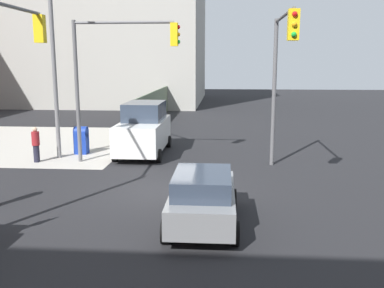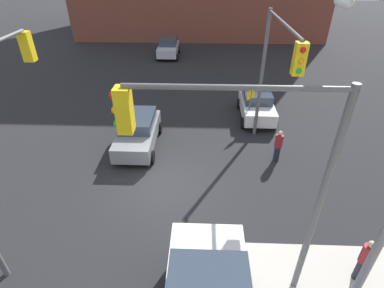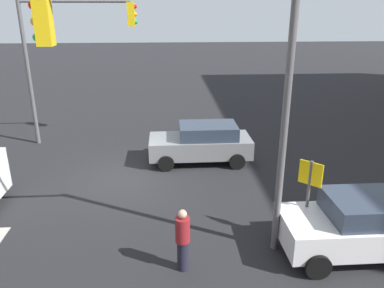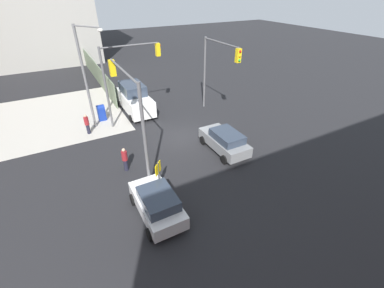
{
  "view_description": "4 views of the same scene",
  "coord_description": "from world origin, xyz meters",
  "px_view_note": "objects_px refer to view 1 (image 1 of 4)",
  "views": [
    {
      "loc": [
        -14.87,
        -2.26,
        4.66
      ],
      "look_at": [
        -0.72,
        -1.21,
        1.93
      ],
      "focal_mm": 40.0,
      "sensor_mm": 36.0,
      "label": 1
    },
    {
      "loc": [
        10.0,
        1.58,
        8.61
      ],
      "look_at": [
        -0.73,
        1.16,
        1.68
      ],
      "focal_mm": 28.0,
      "sensor_mm": 36.0,
      "label": 2
    },
    {
      "loc": [
        -1.7,
        12.89,
        6.11
      ],
      "look_at": [
        -2.53,
        0.73,
        1.67
      ],
      "focal_mm": 35.0,
      "sensor_mm": 36.0,
      "label": 3
    },
    {
      "loc": [
        -15.76,
        7.79,
        10.29
      ],
      "look_at": [
        -2.63,
        0.69,
        1.0
      ],
      "focal_mm": 24.0,
      "sensor_mm": 36.0,
      "label": 4
    }
  ],
  "objects_px": {
    "traffic_signal_ne_corner": "(115,63)",
    "pedestrian_crossing": "(36,144)",
    "traffic_signal_se_corner": "(281,63)",
    "sedan_gray": "(203,197)",
    "street_lamp_corner": "(56,61)",
    "van_white_delivery": "(144,129)",
    "mailbox_blue": "(81,139)"
  },
  "relations": [
    {
      "from": "traffic_signal_se_corner",
      "to": "pedestrian_crossing",
      "type": "distance_m",
      "value": 11.73
    },
    {
      "from": "sedan_gray",
      "to": "van_white_delivery",
      "type": "xyz_separation_m",
      "value": [
        9.66,
        3.5,
        0.44
      ]
    },
    {
      "from": "sedan_gray",
      "to": "van_white_delivery",
      "type": "height_order",
      "value": "van_white_delivery"
    },
    {
      "from": "traffic_signal_se_corner",
      "to": "van_white_delivery",
      "type": "xyz_separation_m",
      "value": [
        3.97,
        6.3,
        -3.33
      ]
    },
    {
      "from": "traffic_signal_ne_corner",
      "to": "traffic_signal_se_corner",
      "type": "bearing_deg",
      "value": -105.04
    },
    {
      "from": "sedan_gray",
      "to": "mailbox_blue",
      "type": "bearing_deg",
      "value": 35.72
    },
    {
      "from": "traffic_signal_ne_corner",
      "to": "van_white_delivery",
      "type": "bearing_deg",
      "value": -22.76
    },
    {
      "from": "traffic_signal_se_corner",
      "to": "pedestrian_crossing",
      "type": "bearing_deg",
      "value": 81.6
    },
    {
      "from": "traffic_signal_se_corner",
      "to": "sedan_gray",
      "type": "bearing_deg",
      "value": 153.8
    },
    {
      "from": "van_white_delivery",
      "to": "pedestrian_crossing",
      "type": "bearing_deg",
      "value": 116.49
    },
    {
      "from": "van_white_delivery",
      "to": "pedestrian_crossing",
      "type": "height_order",
      "value": "van_white_delivery"
    },
    {
      "from": "street_lamp_corner",
      "to": "mailbox_blue",
      "type": "distance_m",
      "value": 4.19
    },
    {
      "from": "sedan_gray",
      "to": "traffic_signal_ne_corner",
      "type": "bearing_deg",
      "value": 29.77
    },
    {
      "from": "traffic_signal_se_corner",
      "to": "street_lamp_corner",
      "type": "bearing_deg",
      "value": 77.02
    },
    {
      "from": "traffic_signal_ne_corner",
      "to": "sedan_gray",
      "type": "height_order",
      "value": "traffic_signal_ne_corner"
    },
    {
      "from": "traffic_signal_se_corner",
      "to": "traffic_signal_ne_corner",
      "type": "distance_m",
      "value": 7.41
    },
    {
      "from": "mailbox_blue",
      "to": "pedestrian_crossing",
      "type": "distance_m",
      "value": 2.5
    },
    {
      "from": "traffic_signal_se_corner",
      "to": "mailbox_blue",
      "type": "bearing_deg",
      "value": 69.12
    },
    {
      "from": "mailbox_blue",
      "to": "pedestrian_crossing",
      "type": "xyz_separation_m",
      "value": [
        -2.0,
        1.5,
        0.11
      ]
    },
    {
      "from": "traffic_signal_ne_corner",
      "to": "pedestrian_crossing",
      "type": "bearing_deg",
      "value": 94.46
    },
    {
      "from": "mailbox_blue",
      "to": "sedan_gray",
      "type": "relative_size",
      "value": 0.34
    },
    {
      "from": "street_lamp_corner",
      "to": "mailbox_blue",
      "type": "xyz_separation_m",
      "value": [
        1.3,
        -0.58,
        -3.94
      ]
    },
    {
      "from": "street_lamp_corner",
      "to": "van_white_delivery",
      "type": "height_order",
      "value": "street_lamp_corner"
    },
    {
      "from": "traffic_signal_se_corner",
      "to": "sedan_gray",
      "type": "relative_size",
      "value": 1.55
    },
    {
      "from": "mailbox_blue",
      "to": "sedan_gray",
      "type": "height_order",
      "value": "sedan_gray"
    },
    {
      "from": "street_lamp_corner",
      "to": "mailbox_blue",
      "type": "bearing_deg",
      "value": -24.17
    },
    {
      "from": "van_white_delivery",
      "to": "street_lamp_corner",
      "type": "bearing_deg",
      "value": 113.46
    },
    {
      "from": "mailbox_blue",
      "to": "traffic_signal_se_corner",
      "type": "bearing_deg",
      "value": -110.88
    },
    {
      "from": "traffic_signal_se_corner",
      "to": "sedan_gray",
      "type": "distance_m",
      "value": 7.38
    },
    {
      "from": "street_lamp_corner",
      "to": "sedan_gray",
      "type": "relative_size",
      "value": 1.91
    },
    {
      "from": "street_lamp_corner",
      "to": "pedestrian_crossing",
      "type": "relative_size",
      "value": 4.76
    },
    {
      "from": "sedan_gray",
      "to": "pedestrian_crossing",
      "type": "xyz_separation_m",
      "value": [
        7.32,
        8.2,
        0.03
      ]
    }
  ]
}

